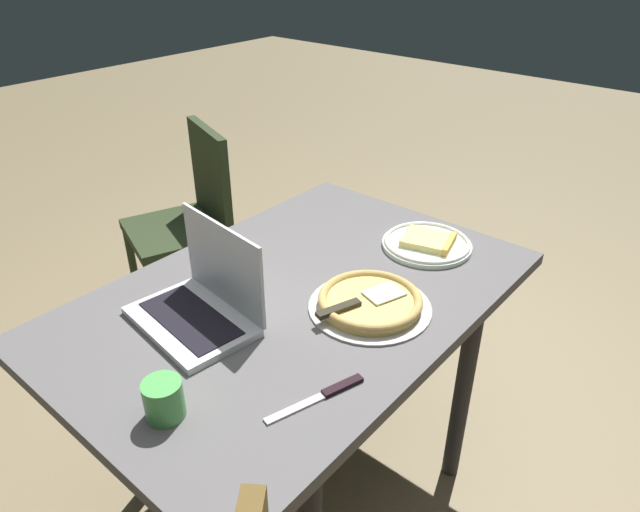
{
  "coord_description": "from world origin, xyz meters",
  "views": [
    {
      "loc": [
        0.92,
        0.86,
        1.59
      ],
      "look_at": [
        -0.07,
        0.02,
        0.83
      ],
      "focal_mm": 32.23,
      "sensor_mm": 36.0,
      "label": 1
    }
  ],
  "objects_px": {
    "pizza_plate": "(427,243)",
    "pizza_tray": "(370,302)",
    "dining_table": "(297,318)",
    "laptop": "(202,301)",
    "drink_cup": "(164,399)",
    "chair_far": "(191,217)",
    "table_knife": "(325,394)"
  },
  "relations": [
    {
      "from": "pizza_plate",
      "to": "pizza_tray",
      "type": "height_order",
      "value": "pizza_tray"
    },
    {
      "from": "dining_table",
      "to": "laptop",
      "type": "relative_size",
      "value": 3.69
    },
    {
      "from": "pizza_tray",
      "to": "drink_cup",
      "type": "relative_size",
      "value": 3.79
    },
    {
      "from": "pizza_tray",
      "to": "drink_cup",
      "type": "height_order",
      "value": "drink_cup"
    },
    {
      "from": "pizza_tray",
      "to": "drink_cup",
      "type": "xyz_separation_m",
      "value": [
        0.56,
        -0.09,
        0.02
      ]
    },
    {
      "from": "dining_table",
      "to": "pizza_plate",
      "type": "distance_m",
      "value": 0.47
    },
    {
      "from": "drink_cup",
      "to": "chair_far",
      "type": "xyz_separation_m",
      "value": [
        -0.87,
        -1.06,
        -0.27
      ]
    },
    {
      "from": "table_knife",
      "to": "chair_far",
      "type": "relative_size",
      "value": 0.26
    },
    {
      "from": "dining_table",
      "to": "laptop",
      "type": "height_order",
      "value": "laptop"
    },
    {
      "from": "dining_table",
      "to": "chair_far",
      "type": "xyz_separation_m",
      "value": [
        -0.39,
        -0.96,
        -0.15
      ]
    },
    {
      "from": "pizza_tray",
      "to": "table_knife",
      "type": "bearing_deg",
      "value": 20.01
    },
    {
      "from": "pizza_plate",
      "to": "chair_far",
      "type": "relative_size",
      "value": 0.3
    },
    {
      "from": "laptop",
      "to": "drink_cup",
      "type": "height_order",
      "value": "laptop"
    },
    {
      "from": "chair_far",
      "to": "pizza_plate",
      "type": "bearing_deg",
      "value": 92.64
    },
    {
      "from": "dining_table",
      "to": "pizza_plate",
      "type": "xyz_separation_m",
      "value": [
        -0.44,
        0.13,
        0.1
      ]
    },
    {
      "from": "laptop",
      "to": "chair_far",
      "type": "height_order",
      "value": "laptop"
    },
    {
      "from": "laptop",
      "to": "pizza_tray",
      "type": "xyz_separation_m",
      "value": [
        -0.3,
        0.29,
        -0.03
      ]
    },
    {
      "from": "pizza_plate",
      "to": "drink_cup",
      "type": "bearing_deg",
      "value": -2.43
    },
    {
      "from": "pizza_tray",
      "to": "drink_cup",
      "type": "distance_m",
      "value": 0.56
    },
    {
      "from": "pizza_plate",
      "to": "table_knife",
      "type": "distance_m",
      "value": 0.7
    },
    {
      "from": "laptop",
      "to": "drink_cup",
      "type": "bearing_deg",
      "value": 36.8
    },
    {
      "from": "pizza_tray",
      "to": "chair_far",
      "type": "bearing_deg",
      "value": -105.43
    },
    {
      "from": "pizza_plate",
      "to": "table_knife",
      "type": "xyz_separation_m",
      "value": [
        0.68,
        0.17,
        -0.01
      ]
    },
    {
      "from": "drink_cup",
      "to": "dining_table",
      "type": "bearing_deg",
      "value": -169.01
    },
    {
      "from": "laptop",
      "to": "chair_far",
      "type": "xyz_separation_m",
      "value": [
        -0.62,
        -0.86,
        -0.28
      ]
    },
    {
      "from": "pizza_plate",
      "to": "table_knife",
      "type": "relative_size",
      "value": 1.18
    },
    {
      "from": "dining_table",
      "to": "pizza_tray",
      "type": "bearing_deg",
      "value": 110.13
    },
    {
      "from": "pizza_tray",
      "to": "dining_table",
      "type": "bearing_deg",
      "value": -69.87
    },
    {
      "from": "pizza_tray",
      "to": "table_knife",
      "type": "distance_m",
      "value": 0.33
    },
    {
      "from": "pizza_plate",
      "to": "laptop",
      "type": "bearing_deg",
      "value": -19.18
    },
    {
      "from": "pizza_plate",
      "to": "pizza_tray",
      "type": "distance_m",
      "value": 0.37
    },
    {
      "from": "drink_cup",
      "to": "pizza_plate",
      "type": "bearing_deg",
      "value": 177.57
    }
  ]
}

